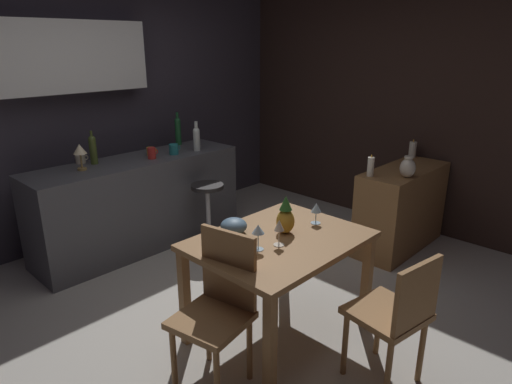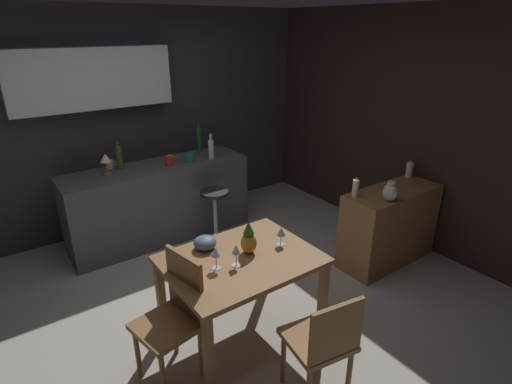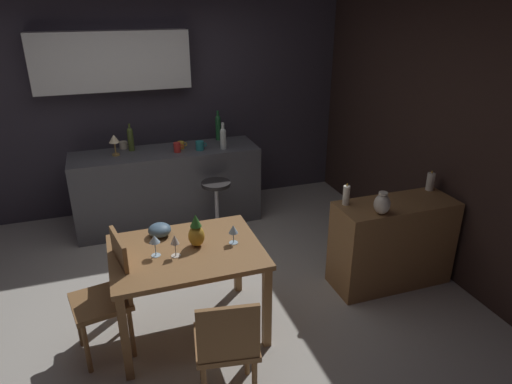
{
  "view_description": "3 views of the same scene",
  "coord_description": "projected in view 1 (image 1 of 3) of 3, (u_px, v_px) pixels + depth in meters",
  "views": [
    {
      "loc": [
        -2.08,
        -2.26,
        1.98
      ],
      "look_at": [
        0.55,
        0.26,
        0.75
      ],
      "focal_mm": 31.36,
      "sensor_mm": 36.0,
      "label": 1
    },
    {
      "loc": [
        -1.44,
        -2.7,
        2.38
      ],
      "look_at": [
        0.69,
        0.29,
        0.85
      ],
      "focal_mm": 28.2,
      "sensor_mm": 36.0,
      "label": 2
    },
    {
      "loc": [
        -0.47,
        -3.49,
        2.5
      ],
      "look_at": [
        0.81,
        0.24,
        0.8
      ],
      "focal_mm": 31.87,
      "sensor_mm": 36.0,
      "label": 3
    }
  ],
  "objects": [
    {
      "name": "wine_glass_left",
      "position": [
        258.0,
        230.0,
        2.77
      ],
      "size": [
        0.08,
        0.08,
        0.17
      ],
      "color": "silver",
      "rests_on": "dining_table"
    },
    {
      "name": "kitchen_counter",
      "position": [
        140.0,
        203.0,
        4.47
      ],
      "size": [
        2.1,
        0.6,
        0.9
      ],
      "primitive_type": "cube",
      "color": "#4C4C51",
      "rests_on": "ground_plane"
    },
    {
      "name": "wine_bottle_clear",
      "position": [
        196.0,
        137.0,
        4.63
      ],
      "size": [
        0.07,
        0.07,
        0.31
      ],
      "color": "silver",
      "rests_on": "kitchen_counter"
    },
    {
      "name": "vase_ceramic_ivory",
      "position": [
        408.0,
        168.0,
        4.0
      ],
      "size": [
        0.14,
        0.14,
        0.2
      ],
      "color": "beige",
      "rests_on": "sideboard_cabinet"
    },
    {
      "name": "wine_bottle_green",
      "position": [
        178.0,
        130.0,
        4.88
      ],
      "size": [
        0.06,
        0.06,
        0.36
      ],
      "color": "#1E592D",
      "rests_on": "kitchen_counter"
    },
    {
      "name": "pillar_candle_short",
      "position": [
        413.0,
        150.0,
        4.69
      ],
      "size": [
        0.07,
        0.07,
        0.19
      ],
      "color": "white",
      "rests_on": "sideboard_cabinet"
    },
    {
      "name": "wall_kitchen_back",
      "position": [
        80.0,
        102.0,
        4.4
      ],
      "size": [
        5.2,
        0.33,
        2.6
      ],
      "color": "#38333D",
      "rests_on": "ground_plane"
    },
    {
      "name": "wine_glass_center",
      "position": [
        316.0,
        208.0,
        3.18
      ],
      "size": [
        0.07,
        0.07,
        0.15
      ],
      "color": "silver",
      "rests_on": "dining_table"
    },
    {
      "name": "pillar_candle_tall",
      "position": [
        371.0,
        167.0,
        4.04
      ],
      "size": [
        0.06,
        0.06,
        0.2
      ],
      "color": "white",
      "rests_on": "sideboard_cabinet"
    },
    {
      "name": "pineapple_centerpiece",
      "position": [
        285.0,
        217.0,
        3.02
      ],
      "size": [
        0.12,
        0.12,
        0.27
      ],
      "color": "gold",
      "rests_on": "dining_table"
    },
    {
      "name": "cup_cream",
      "position": [
        81.0,
        159.0,
        4.17
      ],
      "size": [
        0.12,
        0.09,
        0.08
      ],
      "color": "beige",
      "rests_on": "kitchen_counter"
    },
    {
      "name": "dining_table",
      "position": [
        279.0,
        251.0,
        3.01
      ],
      "size": [
        1.14,
        0.87,
        0.74
      ],
      "color": "olive",
      "rests_on": "ground_plane"
    },
    {
      "name": "ground_plane",
      "position": [
        232.0,
        305.0,
        3.54
      ],
      "size": [
        9.0,
        9.0,
        0.0
      ],
      "primitive_type": "plane",
      "color": "#B7B2A8"
    },
    {
      "name": "wine_bottle_olive",
      "position": [
        93.0,
        149.0,
        4.12
      ],
      "size": [
        0.07,
        0.07,
        0.31
      ],
      "color": "#475623",
      "rests_on": "kitchen_counter"
    },
    {
      "name": "sideboard_cabinet",
      "position": [
        401.0,
        209.0,
        4.43
      ],
      "size": [
        1.1,
        0.44,
        0.82
      ],
      "primitive_type": "cube",
      "color": "olive",
      "rests_on": "ground_plane"
    },
    {
      "name": "cup_red",
      "position": [
        152.0,
        153.0,
        4.33
      ],
      "size": [
        0.11,
        0.08,
        0.11
      ],
      "color": "red",
      "rests_on": "kitchen_counter"
    },
    {
      "name": "cup_mustard",
      "position": [
        151.0,
        151.0,
        4.45
      ],
      "size": [
        0.11,
        0.08,
        0.08
      ],
      "color": "gold",
      "rests_on": "kitchen_counter"
    },
    {
      "name": "wine_glass_right",
      "position": [
        279.0,
        227.0,
        2.83
      ],
      "size": [
        0.07,
        0.07,
        0.18
      ],
      "color": "silver",
      "rests_on": "dining_table"
    },
    {
      "name": "wall_side_right",
      "position": [
        375.0,
        105.0,
        5.06
      ],
      "size": [
        0.1,
        4.4,
        2.6
      ],
      "primitive_type": "cube",
      "color": "#33231E",
      "rests_on": "ground_plane"
    },
    {
      "name": "chair_by_doorway",
      "position": [
        396.0,
        314.0,
        2.58
      ],
      "size": [
        0.46,
        0.46,
        0.86
      ],
      "color": "olive",
      "rests_on": "ground_plane"
    },
    {
      "name": "chair_near_window",
      "position": [
        218.0,
        305.0,
        2.62
      ],
      "size": [
        0.47,
        0.47,
        0.95
      ],
      "color": "olive",
      "rests_on": "ground_plane"
    },
    {
      "name": "counter_lamp",
      "position": [
        80.0,
        151.0,
        3.91
      ],
      "size": [
        0.12,
        0.12,
        0.24
      ],
      "color": "#A58447",
      "rests_on": "kitchen_counter"
    },
    {
      "name": "cup_teal",
      "position": [
        174.0,
        149.0,
        4.5
      ],
      "size": [
        0.13,
        0.09,
        0.1
      ],
      "color": "teal",
      "rests_on": "kitchen_counter"
    },
    {
      "name": "fruit_bowl",
      "position": [
        234.0,
        226.0,
        3.04
      ],
      "size": [
        0.18,
        0.18,
        0.11
      ],
      "primitive_type": "ellipsoid",
      "color": "slate",
      "rests_on": "dining_table"
    },
    {
      "name": "bar_stool",
      "position": [
        208.0,
        214.0,
        4.47
      ],
      "size": [
        0.34,
        0.34,
        0.65
      ],
      "color": "#262323",
      "rests_on": "ground_plane"
    }
  ]
}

